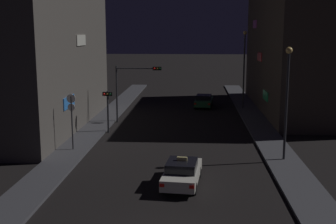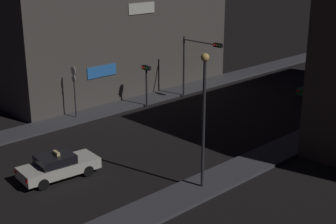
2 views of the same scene
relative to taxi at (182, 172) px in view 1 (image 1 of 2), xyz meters
The scene contains 11 objects.
sidewalk_left 19.43m from the taxi, 114.05° to the left, with size 2.30×53.58×0.17m, color #424247.
sidewalk_right 18.87m from the taxi, 70.08° to the left, with size 2.30×53.58×0.17m, color #424247.
building_facade_left 21.64m from the taxi, 135.91° to the left, with size 11.09×21.55×16.54m.
building_facade_right 27.87m from the taxi, 61.91° to the left, with size 10.67×23.44×12.41m.
taxi is the anchor object (origin of this frame).
far_car 25.37m from the taxi, 86.11° to the left, with size 2.25×4.61×1.42m.
traffic_light_overhead 17.59m from the taxi, 106.49° to the left, with size 4.24×0.42×5.28m.
traffic_light_left_kerb 14.05m from the taxi, 117.88° to the left, with size 0.80×0.42×3.52m.
sign_pole_left 10.31m from the taxi, 140.87° to the left, with size 0.62×0.10×3.92m.
street_lamp_near_block 8.99m from the taxi, 36.66° to the left, with size 0.43×0.43×7.23m.
street_lamp_far_block 25.10m from the taxi, 76.19° to the left, with size 0.39×0.39×8.25m.
Camera 1 is at (1.34, -15.79, 8.31)m, focal length 46.58 mm.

